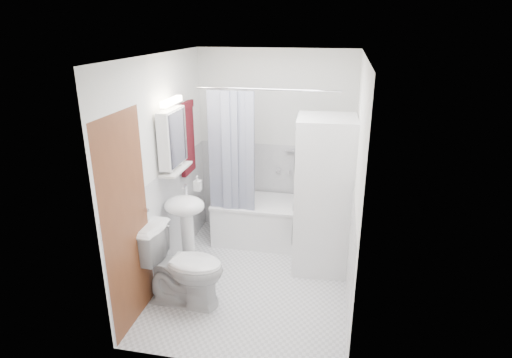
% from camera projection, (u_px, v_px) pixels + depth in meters
% --- Properties ---
extents(floor, '(2.60, 2.60, 0.00)m').
position_uv_depth(floor, '(255.00, 279.00, 4.75)').
color(floor, silver).
rests_on(floor, ground).
extents(room_walls, '(2.60, 2.60, 2.60)m').
position_uv_depth(room_walls, '(255.00, 151.00, 4.24)').
color(room_walls, white).
rests_on(room_walls, ground).
extents(wainscot, '(1.98, 2.58, 2.58)m').
position_uv_depth(wainscot, '(260.00, 219.00, 4.82)').
color(wainscot, white).
rests_on(wainscot, ground).
extents(door, '(0.05, 2.00, 2.00)m').
position_uv_depth(door, '(146.00, 210.00, 4.08)').
color(door, brown).
rests_on(door, ground).
extents(bathtub, '(1.42, 0.67, 0.54)m').
position_uv_depth(bathtub, '(270.00, 220.00, 5.50)').
color(bathtub, white).
rests_on(bathtub, ground).
extents(tub_spout, '(0.04, 0.12, 0.04)m').
position_uv_depth(tub_spout, '(290.00, 171.00, 5.57)').
color(tub_spout, silver).
rests_on(tub_spout, room_walls).
extents(curtain_rod, '(1.60, 0.02, 0.02)m').
position_uv_depth(curtain_rod, '(267.00, 89.00, 4.66)').
color(curtain_rod, silver).
rests_on(curtain_rod, room_walls).
extents(shower_curtain, '(0.55, 0.02, 1.45)m').
position_uv_depth(shower_curtain, '(231.00, 153.00, 4.99)').
color(shower_curtain, '#141D47').
rests_on(shower_curtain, curtain_rod).
extents(sink, '(0.44, 0.37, 1.04)m').
position_uv_depth(sink, '(186.00, 218.00, 4.60)').
color(sink, white).
rests_on(sink, ground).
extents(medicine_cabinet, '(0.13, 0.50, 0.71)m').
position_uv_depth(medicine_cabinet, '(172.00, 136.00, 4.48)').
color(medicine_cabinet, white).
rests_on(medicine_cabinet, room_walls).
extents(shelf, '(0.18, 0.54, 0.02)m').
position_uv_depth(shelf, '(176.00, 169.00, 4.60)').
color(shelf, silver).
rests_on(shelf, room_walls).
extents(shower_caddy, '(0.22, 0.06, 0.02)m').
position_uv_depth(shower_caddy, '(294.00, 150.00, 5.45)').
color(shower_caddy, silver).
rests_on(shower_caddy, room_walls).
extents(towel, '(0.07, 0.36, 0.87)m').
position_uv_depth(towel, '(187.00, 137.00, 5.00)').
color(towel, '#4E111F').
rests_on(towel, room_walls).
extents(washer_dryer, '(0.66, 0.65, 1.76)m').
position_uv_depth(washer_dryer, '(323.00, 195.00, 4.74)').
color(washer_dryer, white).
rests_on(washer_dryer, ground).
extents(toilet, '(0.85, 0.50, 0.81)m').
position_uv_depth(toilet, '(184.00, 266.00, 4.24)').
color(toilet, white).
rests_on(toilet, ground).
extents(soap_pump, '(0.08, 0.17, 0.08)m').
position_uv_depth(soap_pump, '(198.00, 187.00, 4.79)').
color(soap_pump, gray).
rests_on(soap_pump, sink).
extents(shelf_bottle, '(0.07, 0.18, 0.07)m').
position_uv_depth(shelf_bottle, '(170.00, 169.00, 4.44)').
color(shelf_bottle, gray).
rests_on(shelf_bottle, shelf).
extents(shelf_cup, '(0.10, 0.09, 0.10)m').
position_uv_depth(shelf_cup, '(180.00, 160.00, 4.69)').
color(shelf_cup, gray).
rests_on(shelf_cup, shelf).
extents(shampoo_a, '(0.13, 0.17, 0.13)m').
position_uv_depth(shampoo_a, '(302.00, 145.00, 5.41)').
color(shampoo_a, gray).
rests_on(shampoo_a, shower_caddy).
extents(shampoo_b, '(0.08, 0.21, 0.08)m').
position_uv_depth(shampoo_b, '(311.00, 147.00, 5.39)').
color(shampoo_b, '#234F8F').
rests_on(shampoo_b, shower_caddy).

